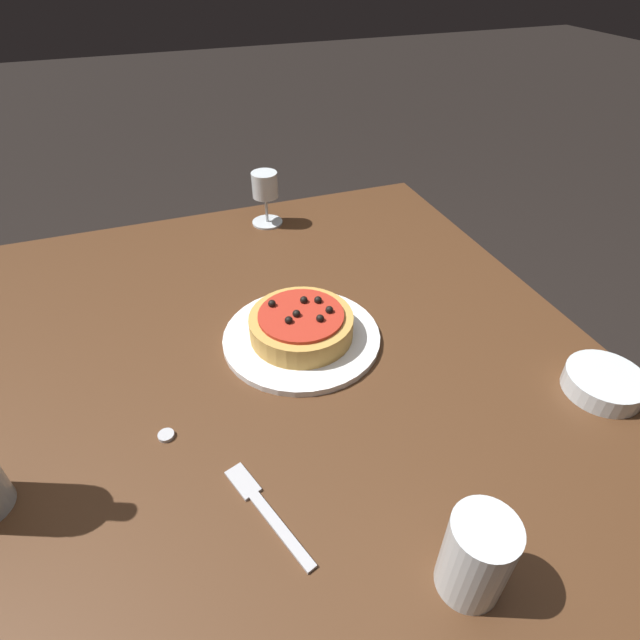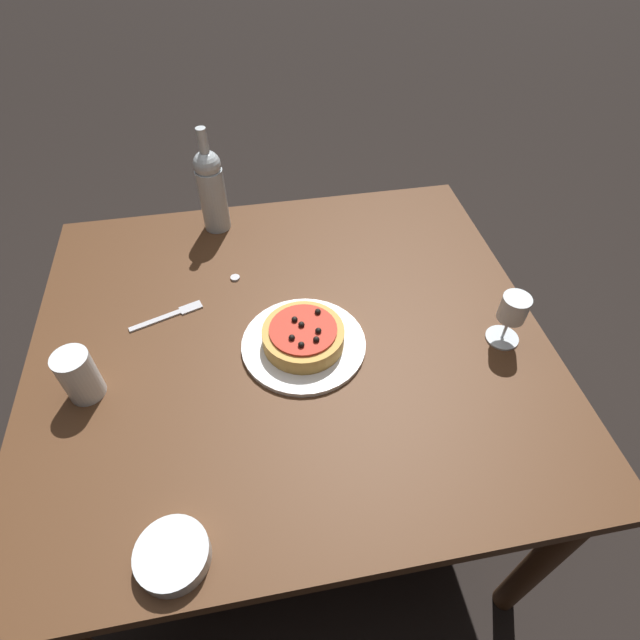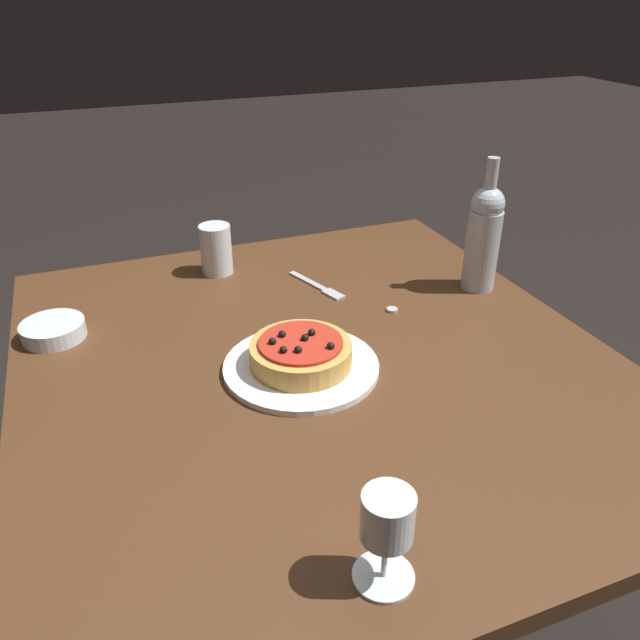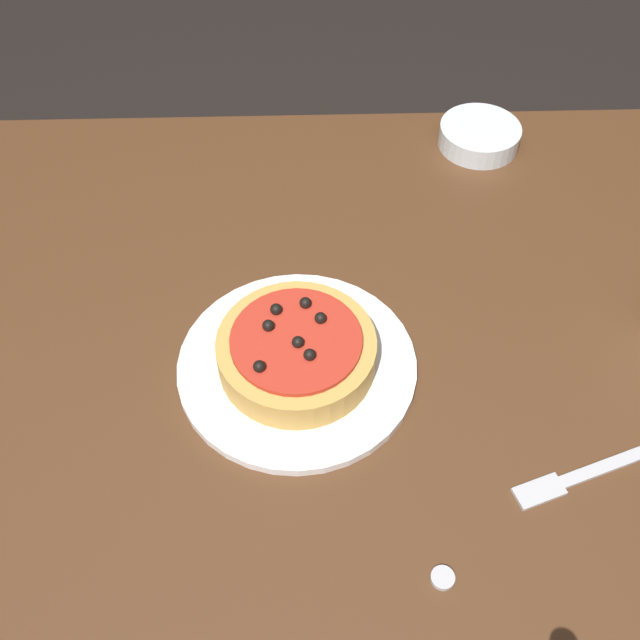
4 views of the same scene
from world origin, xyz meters
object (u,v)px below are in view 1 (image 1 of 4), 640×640
object	(u,v)px
pizza	(301,325)
side_bowl	(604,383)
wine_glass	(265,189)
fork	(264,508)
dinner_plate	(302,337)
water_cup	(476,556)
dining_table	(287,389)
bottle_cap	(166,435)

from	to	relation	value
pizza	side_bowl	world-z (taller)	pizza
wine_glass	side_bowl	bearing A→B (deg)	-154.27
side_bowl	fork	bearing A→B (deg)	91.72
dinner_plate	water_cup	distance (m)	0.47
side_bowl	wine_glass	bearing A→B (deg)	25.73
pizza	water_cup	world-z (taller)	water_cup
dinner_plate	water_cup	world-z (taller)	water_cup
dinner_plate	water_cup	bearing A→B (deg)	-174.55
fork	dining_table	bearing A→B (deg)	-41.19
fork	bottle_cap	size ratio (longest dim) A/B	7.31
pizza	water_cup	bearing A→B (deg)	-174.56
dining_table	wine_glass	xyz separation A→B (m)	(0.49, -0.10, 0.18)
dinner_plate	side_bowl	distance (m)	0.50
pizza	side_bowl	distance (m)	0.50
water_cup	dining_table	bearing A→B (deg)	11.01
side_bowl	fork	distance (m)	0.57
side_bowl	bottle_cap	xyz separation A→B (m)	(0.14, 0.67, -0.01)
dinner_plate	fork	size ratio (longest dim) A/B	1.62
pizza	wine_glass	size ratio (longest dim) A/B	1.40
pizza	wine_glass	bearing A→B (deg)	-7.47
fork	dinner_plate	bearing A→B (deg)	-45.83
bottle_cap	dinner_plate	bearing A→B (deg)	-61.40
wine_glass	bottle_cap	world-z (taller)	wine_glass
dining_table	water_cup	bearing A→B (deg)	-168.99
dinner_plate	side_bowl	world-z (taller)	side_bowl
wine_glass	dinner_plate	bearing A→B (deg)	172.52
dinner_plate	bottle_cap	world-z (taller)	dinner_plate
wine_glass	fork	distance (m)	0.79
pizza	bottle_cap	size ratio (longest dim) A/B	7.70
wine_glass	fork	world-z (taller)	wine_glass
dining_table	bottle_cap	world-z (taller)	bottle_cap
pizza	wine_glass	xyz separation A→B (m)	(0.46, -0.06, 0.05)
dining_table	side_bowl	bearing A→B (deg)	-119.16
water_cup	fork	world-z (taller)	water_cup
water_cup	side_bowl	bearing A→B (deg)	-63.57
dinner_plate	wine_glass	size ratio (longest dim) A/B	2.15
dining_table	pizza	xyz separation A→B (m)	(0.03, -0.04, 0.12)
bottle_cap	pizza	bearing A→B (deg)	-61.40
dinner_plate	fork	bearing A→B (deg)	153.29
dining_table	pizza	size ratio (longest dim) A/B	6.40
side_bowl	pizza	bearing A→B (deg)	55.73
dinner_plate	wine_glass	world-z (taller)	wine_glass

